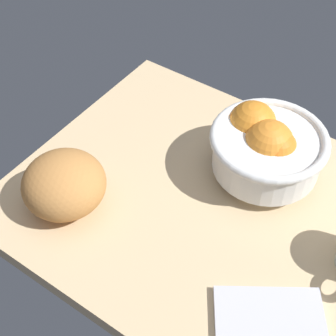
# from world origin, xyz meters

# --- Properties ---
(ground_plane) EXTENTS (0.70, 0.52, 0.03)m
(ground_plane) POSITION_xyz_m (0.00, 0.00, -0.01)
(ground_plane) COLOR #DABA8C
(fruit_bowl) EXTENTS (0.20, 0.20, 0.11)m
(fruit_bowl) POSITION_xyz_m (0.01, 0.11, 0.06)
(fruit_bowl) COLOR white
(fruit_bowl) RESTS_ON ground
(bread_loaf) EXTENTS (0.17, 0.17, 0.10)m
(bread_loaf) POSITION_xyz_m (-0.22, -0.13, 0.05)
(bread_loaf) COLOR #C48242
(bread_loaf) RESTS_ON ground
(napkin_folded) EXTENTS (0.18, 0.17, 0.01)m
(napkin_folded) POSITION_xyz_m (0.15, -0.13, 0.01)
(napkin_folded) COLOR silver
(napkin_folded) RESTS_ON ground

